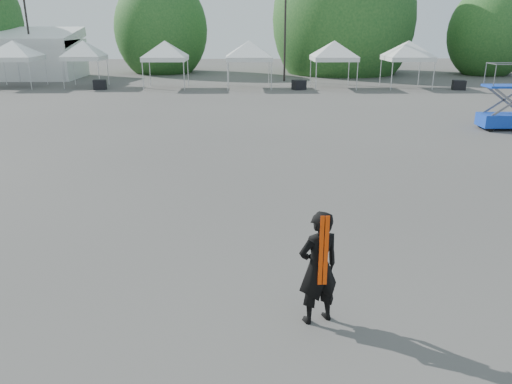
{
  "coord_description": "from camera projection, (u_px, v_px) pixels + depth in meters",
  "views": [
    {
      "loc": [
        -0.62,
        -9.6,
        4.44
      ],
      "look_at": [
        -0.33,
        -0.3,
        1.3
      ],
      "focal_mm": 35.0,
      "sensor_mm": 36.0,
      "label": 1
    }
  ],
  "objects": [
    {
      "name": "ground",
      "position": [
        271.0,
        246.0,
        10.53
      ],
      "size": [
        120.0,
        120.0,
        0.0
      ],
      "primitive_type": "plane",
      "color": "#474442",
      "rests_on": "ground"
    },
    {
      "name": "light_pole_west",
      "position": [
        25.0,
        7.0,
        40.35
      ],
      "size": [
        0.6,
        0.25,
        10.3
      ],
      "color": "black",
      "rests_on": "ground"
    },
    {
      "name": "light_pole_east",
      "position": [
        285.0,
        10.0,
        39.16
      ],
      "size": [
        0.6,
        0.25,
        9.8
      ],
      "color": "black",
      "rests_on": "ground"
    },
    {
      "name": "tree_mid_w",
      "position": [
        161.0,
        30.0,
        46.92
      ],
      "size": [
        4.16,
        4.16,
        6.33
      ],
      "color": "#382314",
      "rests_on": "ground"
    },
    {
      "name": "tree_mid_e",
      "position": [
        343.0,
        20.0,
        46.18
      ],
      "size": [
        5.12,
        5.12,
        7.79
      ],
      "color": "#382314",
      "rests_on": "ground"
    },
    {
      "name": "tree_far_e",
      "position": [
        490.0,
        34.0,
        45.06
      ],
      "size": [
        3.84,
        3.84,
        5.84
      ],
      "color": "#382314",
      "rests_on": "ground"
    },
    {
      "name": "tent_b",
      "position": [
        13.0,
        44.0,
        35.92
      ],
      "size": [
        4.68,
        4.68,
        3.88
      ],
      "color": "silver",
      "rests_on": "ground"
    },
    {
      "name": "tent_c",
      "position": [
        83.0,
        44.0,
        36.26
      ],
      "size": [
        3.91,
        3.91,
        3.88
      ],
      "color": "silver",
      "rests_on": "ground"
    },
    {
      "name": "tent_d",
      "position": [
        165.0,
        44.0,
        35.58
      ],
      "size": [
        4.34,
        4.34,
        3.88
      ],
      "color": "silver",
      "rests_on": "ground"
    },
    {
      "name": "tent_e",
      "position": [
        249.0,
        44.0,
        35.67
      ],
      "size": [
        4.61,
        4.61,
        3.88
      ],
      "color": "silver",
      "rests_on": "ground"
    },
    {
      "name": "tent_f",
      "position": [
        334.0,
        44.0,
        35.66
      ],
      "size": [
        4.39,
        4.39,
        3.88
      ],
      "color": "silver",
      "rests_on": "ground"
    },
    {
      "name": "tent_g",
      "position": [
        409.0,
        44.0,
        35.8
      ],
      "size": [
        4.48,
        4.48,
        3.88
      ],
      "color": "silver",
      "rests_on": "ground"
    },
    {
      "name": "man",
      "position": [
        318.0,
        268.0,
        7.58
      ],
      "size": [
        0.78,
        0.65,
        1.84
      ],
      "rotation": [
        0.0,
        0.0,
        3.51
      ],
      "color": "black",
      "rests_on": "ground"
    },
    {
      "name": "scissor_lift",
      "position": [
        509.0,
        97.0,
        21.69
      ],
      "size": [
        2.24,
        1.15,
        2.86
      ],
      "rotation": [
        0.0,
        0.0,
        -0.02
      ],
      "color": "#0C10A2",
      "rests_on": "ground"
    },
    {
      "name": "crate_west",
      "position": [
        100.0,
        85.0,
        35.52
      ],
      "size": [
        0.95,
        0.79,
        0.68
      ],
      "primitive_type": "cube",
      "rotation": [
        0.0,
        0.0,
        0.13
      ],
      "color": "black",
      "rests_on": "ground"
    },
    {
      "name": "crate_mid",
      "position": [
        299.0,
        85.0,
        35.47
      ],
      "size": [
        1.06,
        0.96,
        0.67
      ],
      "primitive_type": "cube",
      "rotation": [
        0.0,
        0.0,
        0.4
      ],
      "color": "black",
      "rests_on": "ground"
    },
    {
      "name": "crate_east",
      "position": [
        459.0,
        85.0,
        35.36
      ],
      "size": [
        0.97,
        0.81,
        0.67
      ],
      "primitive_type": "cube",
      "rotation": [
        0.0,
        0.0,
        -0.19
      ],
      "color": "black",
      "rests_on": "ground"
    }
  ]
}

